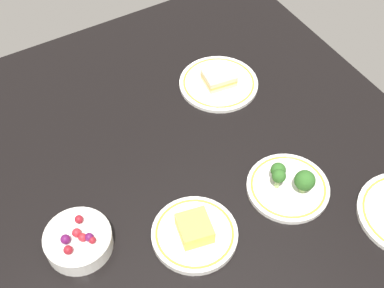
{
  "coord_description": "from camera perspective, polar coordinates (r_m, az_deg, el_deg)",
  "views": [
    {
      "loc": [
        41.07,
        70.88,
        105.09
      ],
      "look_at": [
        0.0,
        0.0,
        6.0
      ],
      "focal_mm": 48.94,
      "sensor_mm": 36.0,
      "label": 1
    }
  ],
  "objects": [
    {
      "name": "plate_cheese",
      "position": [
        1.15,
        0.29,
        -9.64
      ],
      "size": [
        18.94,
        18.94,
        5.22
      ],
      "color": "white",
      "rests_on": "dining_table"
    },
    {
      "name": "bowl_berries",
      "position": [
        1.15,
        -12.28,
        -10.2
      ],
      "size": [
        14.63,
        14.63,
        6.23
      ],
      "color": "white",
      "rests_on": "dining_table"
    },
    {
      "name": "dining_table",
      "position": [
        1.32,
        0.0,
        -1.11
      ],
      "size": [
        110.45,
        115.27,
        4.0
      ],
      "primitive_type": "cube",
      "color": "black",
      "rests_on": "ground"
    },
    {
      "name": "plate_broccoli",
      "position": [
        1.23,
        10.56,
        -4.38
      ],
      "size": [
        19.34,
        19.34,
        7.41
      ],
      "color": "white",
      "rests_on": "dining_table"
    },
    {
      "name": "plate_sandwich",
      "position": [
        1.45,
        2.92,
        6.76
      ],
      "size": [
        21.73,
        21.73,
        4.22
      ],
      "color": "white",
      "rests_on": "dining_table"
    }
  ]
}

